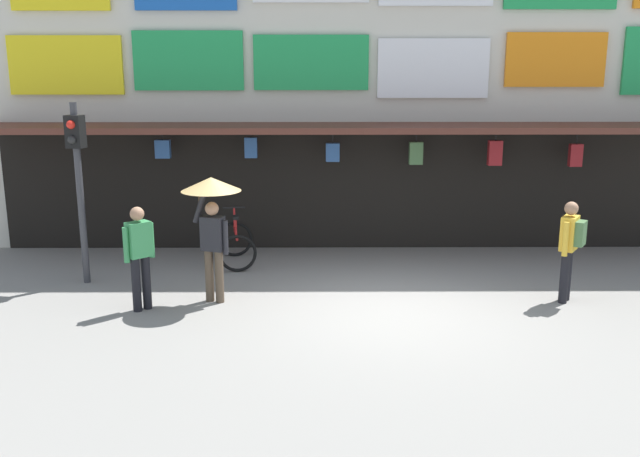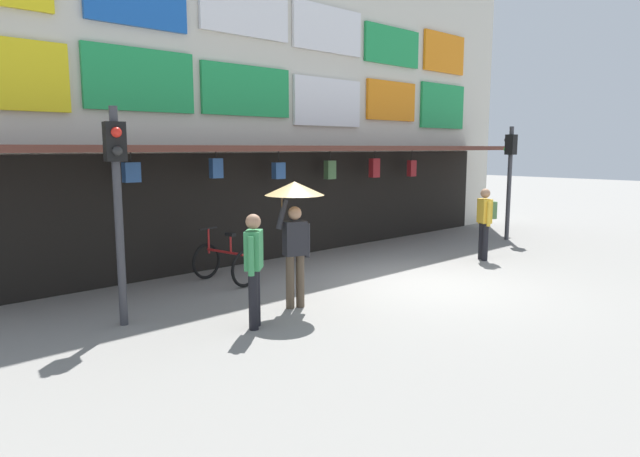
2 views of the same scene
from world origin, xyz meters
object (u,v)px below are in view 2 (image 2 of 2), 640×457
(pedestrian_in_green, at_px, (485,218))
(pedestrian_with_umbrella, at_px, (295,209))
(traffic_light_near, at_px, (117,181))
(bicycle_parked, at_px, (225,263))
(pedestrian_in_black, at_px, (254,264))
(traffic_light_far, at_px, (510,165))

(pedestrian_in_green, distance_m, pedestrian_with_umbrella, 5.83)
(traffic_light_near, bearing_deg, bicycle_parked, 24.62)
(traffic_light_near, xyz_separation_m, pedestrian_with_umbrella, (2.45, -1.05, -0.50))
(pedestrian_in_green, height_order, pedestrian_in_black, same)
(traffic_light_near, distance_m, pedestrian_in_black, 2.30)
(traffic_light_far, distance_m, pedestrian_in_black, 10.18)
(pedestrian_in_black, bearing_deg, traffic_light_far, 8.26)
(traffic_light_near, distance_m, pedestrian_in_green, 8.40)
(traffic_light_near, height_order, pedestrian_with_umbrella, traffic_light_near)
(traffic_light_far, height_order, pedestrian_in_black, traffic_light_far)
(traffic_light_near, xyz_separation_m, traffic_light_far, (11.35, 0.02, 0.00))
(traffic_light_near, bearing_deg, pedestrian_with_umbrella, -23.26)
(traffic_light_near, height_order, bicycle_parked, traffic_light_near)
(pedestrian_in_black, distance_m, pedestrian_with_umbrella, 1.36)
(traffic_light_near, bearing_deg, traffic_light_far, 0.10)
(traffic_light_near, height_order, pedestrian_in_black, traffic_light_near)
(traffic_light_far, bearing_deg, pedestrian_with_umbrella, -173.13)
(traffic_light_near, height_order, traffic_light_far, same)
(pedestrian_in_green, height_order, pedestrian_with_umbrella, pedestrian_with_umbrella)
(pedestrian_in_green, xyz_separation_m, pedestrian_in_black, (-6.90, -0.34, -0.04))
(bicycle_parked, xyz_separation_m, pedestrian_with_umbrella, (-0.11, -2.23, 1.25))
(pedestrian_with_umbrella, bearing_deg, pedestrian_in_black, -161.01)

